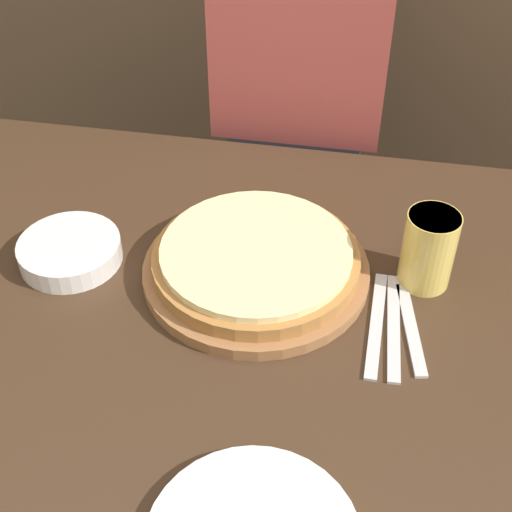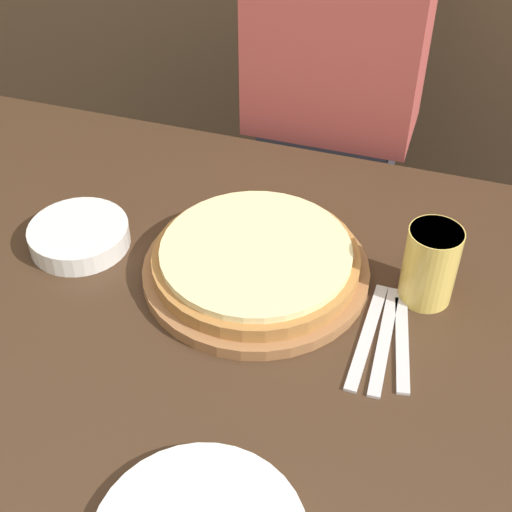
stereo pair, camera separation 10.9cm
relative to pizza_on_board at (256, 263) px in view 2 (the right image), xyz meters
name	(u,v)px [view 2 (the right image)]	position (x,y,z in m)	size (l,w,h in m)	color
dining_table	(221,460)	(-0.03, -0.11, -0.39)	(1.50, 0.97, 0.73)	#3D2819
pizza_on_board	(256,263)	(0.00, 0.00, 0.00)	(0.35, 0.35, 0.06)	#99663D
beer_glass	(431,262)	(0.26, 0.04, 0.04)	(0.08, 0.08, 0.13)	#E5C65B
side_bowl	(79,236)	(-0.30, -0.02, -0.01)	(0.16, 0.16, 0.04)	silver
fork	(367,335)	(0.19, -0.07, -0.02)	(0.02, 0.21, 0.00)	silver
dinner_knife	(385,339)	(0.22, -0.07, -0.02)	(0.03, 0.21, 0.00)	silver
spoon	(402,343)	(0.24, -0.07, -0.02)	(0.05, 0.18, 0.00)	silver
diner_person	(330,142)	(0.00, 0.52, -0.09)	(0.34, 0.20, 1.33)	#33333D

